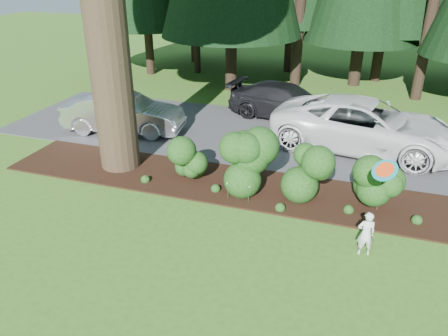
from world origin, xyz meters
name	(u,v)px	position (x,y,z in m)	size (l,w,h in m)	color
ground	(221,253)	(0.00, 0.00, 0.00)	(80.00, 80.00, 0.00)	#36621C
mulch_bed	(256,188)	(0.00, 3.25, 0.03)	(16.00, 2.50, 0.05)	black
driveway	(284,138)	(0.00, 7.50, 0.01)	(22.00, 6.00, 0.03)	#38383A
shrub_row	(283,170)	(0.77, 3.14, 0.81)	(6.53, 1.60, 1.61)	#143811
lily_cluster	(238,186)	(-0.30, 2.40, 0.50)	(0.69, 0.09, 0.57)	#143811
car_silver_wagon	(123,113)	(-6.05, 6.15, 0.79)	(1.61, 4.61, 1.52)	#B9B9BE
car_white_suv	(365,126)	(2.84, 7.29, 0.92)	(2.94, 6.38, 1.77)	silver
car_dark_suv	(286,101)	(-0.43, 9.80, 0.74)	(1.98, 4.88, 1.42)	black
child	(366,234)	(3.13, 0.99, 0.56)	(0.41, 0.27, 1.11)	white
frisbee	(385,170)	(3.30, 1.24, 2.06)	(0.63, 0.51, 0.51)	teal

